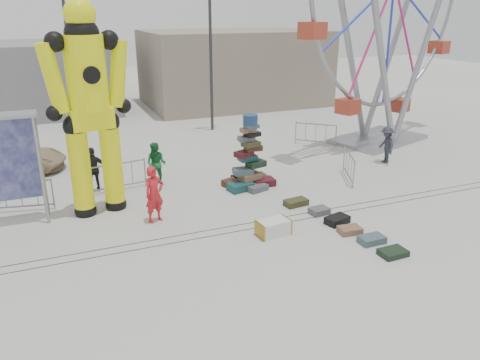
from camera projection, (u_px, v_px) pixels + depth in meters
name	position (u px, v px, depth m)	size (l,w,h in m)	color
ground	(259.00, 237.00, 13.90)	(90.00, 90.00, 0.00)	#9E9E99
track_line_near	(251.00, 229.00, 14.42)	(40.00, 0.04, 0.01)	#47443F
track_line_far	(246.00, 224.00, 14.77)	(40.00, 0.04, 0.01)	#47443F
building_right	(233.00, 67.00, 32.91)	(12.00, 8.00, 5.00)	gray
building_left	(34.00, 78.00, 30.14)	(10.00, 8.00, 4.40)	gray
lamp_post_right	(212.00, 47.00, 24.75)	(1.41, 0.25, 8.00)	#2D2D30
lamp_post_left	(71.00, 48.00, 24.01)	(1.41, 0.25, 8.00)	#2D2D30
suitcase_tower	(249.00, 167.00, 17.65)	(1.97, 1.74, 2.78)	#184947
crash_test_dummy	(89.00, 103.00, 14.45)	(2.76, 1.21, 6.92)	black
ferris_wheel	(392.00, 3.00, 21.76)	(11.12, 4.22, 13.52)	gray
steamer_trunk	(273.00, 228.00, 13.98)	(0.99, 0.57, 0.46)	silver
row_case_0	(296.00, 202.00, 16.12)	(0.81, 0.45, 0.22)	#393A1D
row_case_1	(319.00, 211.00, 15.46)	(0.62, 0.47, 0.21)	#55585C
row_case_2	(337.00, 220.00, 14.76)	(0.76, 0.48, 0.24)	black
row_case_3	(350.00, 230.00, 14.13)	(0.67, 0.47, 0.19)	#865D44
row_case_4	(372.00, 239.00, 13.53)	(0.75, 0.47, 0.21)	#445B61
row_case_5	(393.00, 253.00, 12.85)	(0.74, 0.53, 0.17)	black
barricade_dummy_b	(21.00, 196.00, 15.50)	(2.00, 0.10, 1.10)	gray
barricade_dummy_c	(119.00, 177.00, 17.29)	(2.00, 0.10, 1.10)	gray
barricade_wheel_front	(349.00, 166.00, 18.45)	(2.00, 0.10, 1.10)	gray
barricade_wheel_back	(316.00, 134.00, 23.15)	(2.00, 0.10, 1.10)	gray
pedestrian_red	(154.00, 194.00, 14.65)	(0.67, 0.44, 1.83)	red
pedestrian_green	(156.00, 164.00, 17.82)	(0.80, 0.63, 1.65)	#196530
pedestrian_black	(94.00, 170.00, 17.15)	(0.98, 0.41, 1.68)	black
pedestrian_grey	(386.00, 145.00, 20.39)	(1.04, 0.60, 1.61)	#252731
parked_suv	(13.00, 158.00, 19.37)	(1.91, 4.14, 1.15)	tan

